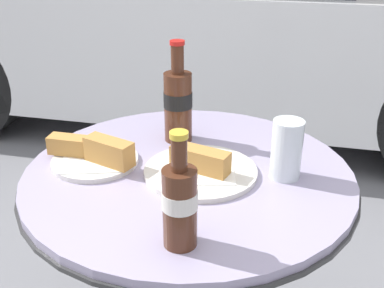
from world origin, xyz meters
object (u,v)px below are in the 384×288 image
at_px(cola_bottle_right, 180,203).
at_px(parked_car, 206,12).
at_px(lunch_plate_far, 200,168).
at_px(lunch_plate_near, 95,155).
at_px(bistro_table, 188,231).
at_px(cola_bottle_left, 178,103).
at_px(drinking_glass, 286,152).

xyz_separation_m(cola_bottle_right, parked_car, (-0.47, 2.50, -0.13)).
bearing_deg(lunch_plate_far, lunch_plate_near, -178.69).
relative_size(bistro_table, lunch_plate_far, 2.98).
height_order(bistro_table, cola_bottle_right, cola_bottle_right).
xyz_separation_m(lunch_plate_far, parked_car, (-0.45, 2.24, -0.06)).
bearing_deg(parked_car, cola_bottle_left, -80.30).
bearing_deg(lunch_plate_near, bistro_table, 4.31).
height_order(lunch_plate_far, parked_car, parked_car).
bearing_deg(cola_bottle_left, cola_bottle_right, -74.86).
bearing_deg(cola_bottle_left, drinking_glass, -25.89).
bearing_deg(parked_car, lunch_plate_far, -78.64).
distance_m(cola_bottle_right, parked_car, 2.55).
distance_m(bistro_table, cola_bottle_right, 0.37).
bearing_deg(bistro_table, cola_bottle_left, 112.22).
distance_m(drinking_glass, lunch_plate_near, 0.44).
relative_size(bistro_table, cola_bottle_left, 2.95).
height_order(bistro_table, lunch_plate_far, lunch_plate_far).
bearing_deg(lunch_plate_near, cola_bottle_left, 48.35).
bearing_deg(lunch_plate_far, cola_bottle_right, -85.67).
xyz_separation_m(bistro_table, parked_car, (-0.42, 2.23, 0.12)).
height_order(drinking_glass, lunch_plate_far, drinking_glass).
relative_size(cola_bottle_left, lunch_plate_far, 1.01).
xyz_separation_m(lunch_plate_near, lunch_plate_far, (0.25, 0.01, -0.01)).
xyz_separation_m(drinking_glass, lunch_plate_near, (-0.44, -0.04, -0.04)).
distance_m(cola_bottle_left, drinking_glass, 0.32).
distance_m(lunch_plate_far, parked_car, 2.29).
bearing_deg(bistro_table, cola_bottle_right, -79.33).
height_order(bistro_table, drinking_glass, drinking_glass).
xyz_separation_m(cola_bottle_left, lunch_plate_far, (0.10, -0.17, -0.09)).
height_order(bistro_table, parked_car, parked_car).
bearing_deg(bistro_table, parked_car, 100.65).
height_order(cola_bottle_right, drinking_glass, cola_bottle_right).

